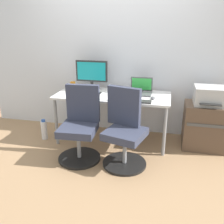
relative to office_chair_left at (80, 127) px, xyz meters
name	(u,v)px	position (x,y,z in m)	size (l,w,h in m)	color
ground_plane	(113,139)	(0.29, 0.58, -0.42)	(5.28, 5.28, 0.00)	#9E7A56
back_wall	(119,48)	(0.29, 1.01, 0.88)	(4.40, 0.04, 2.60)	silver
desk	(113,99)	(0.29, 0.58, 0.22)	(1.60, 0.70, 0.71)	silver
office_chair_left	(80,127)	(0.00, 0.00, 0.00)	(0.54, 0.54, 0.94)	black
office_chair_right	(125,131)	(0.57, 0.00, 0.00)	(0.54, 0.54, 0.94)	black
side_cabinet	(205,126)	(1.58, 0.64, -0.11)	(0.58, 0.44, 0.63)	brown
printer	(209,96)	(1.58, 0.64, 0.33)	(0.38, 0.40, 0.24)	#B7B7B7
water_bottle_on_floor	(44,130)	(-0.72, 0.38, -0.28)	(0.09, 0.09, 0.31)	white
desktop_monitor	(92,73)	(-0.08, 0.79, 0.53)	(0.48, 0.18, 0.43)	#262626
open_laptop	(141,90)	(0.67, 0.71, 0.34)	(0.31, 0.27, 0.23)	#4C4C51
keyboard_by_monitor	(84,98)	(-0.04, 0.31, 0.29)	(0.34, 0.12, 0.02)	silver
keyboard_by_laptop	(138,101)	(0.68, 0.31, 0.29)	(0.34, 0.12, 0.02)	#2D2D2D
mouse_by_monitor	(122,92)	(0.40, 0.69, 0.30)	(0.06, 0.10, 0.03)	#515156
mouse_by_laptop	(153,98)	(0.86, 0.48, 0.30)	(0.06, 0.10, 0.03)	#515156
coffee_mug	(73,85)	(-0.40, 0.82, 0.33)	(0.08, 0.08, 0.09)	orange
pen_cup	(69,87)	(-0.39, 0.64, 0.33)	(0.07, 0.07, 0.10)	slate
phone_near_laptop	(98,93)	(0.08, 0.57, 0.29)	(0.07, 0.14, 0.01)	black
paper_pile	(115,97)	(0.35, 0.42, 0.29)	(0.21, 0.30, 0.01)	white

